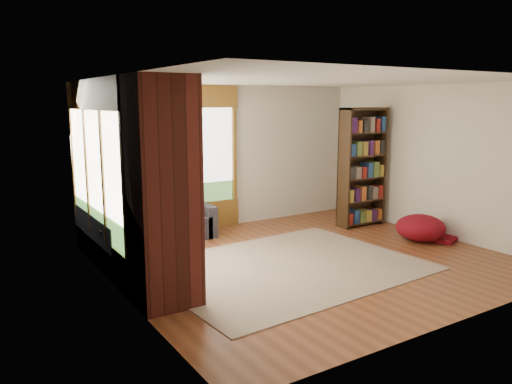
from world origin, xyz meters
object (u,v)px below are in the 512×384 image
bookshelf (362,167)px  dog_tan (165,197)px  brick_chimney (162,193)px  dog_brindle (154,210)px  sectional_sofa (142,233)px  pouf (421,227)px  area_rug (287,267)px

bookshelf → dog_tan: bearing=171.5°
brick_chimney → dog_brindle: 1.85m
brick_chimney → sectional_sofa: bearing=77.7°
bookshelf → pouf: bookshelf is taller
area_rug → dog_brindle: size_ratio=4.95×
dog_tan → bookshelf: bearing=-60.5°
brick_chimney → bookshelf: (4.54, 1.51, -0.20)m
brick_chimney → dog_brindle: brick_chimney is taller
pouf → dog_brindle: bearing=159.9°
sectional_sofa → bookshelf: bookshelf is taller
sectional_sofa → dog_brindle: bearing=-73.8°
sectional_sofa → pouf: 4.58m
sectional_sofa → pouf: (4.18, -1.86, -0.07)m
bookshelf → pouf: 1.59m
brick_chimney → sectional_sofa: brick_chimney is taller
brick_chimney → pouf: size_ratio=3.18×
brick_chimney → dog_tan: (0.86, 2.06, -0.48)m
area_rug → bookshelf: bookshelf is taller
bookshelf → dog_tan: bookshelf is taller
pouf → dog_tan: 4.26m
brick_chimney → dog_brindle: (0.53, 1.68, -0.57)m
brick_chimney → dog_tan: brick_chimney is taller
bookshelf → dog_brindle: size_ratio=2.98×
area_rug → pouf: bearing=-1.8°
area_rug → pouf: 2.71m
pouf → dog_brindle: dog_brindle is taller
dog_tan → dog_brindle: (-0.32, -0.38, -0.10)m
pouf → dog_brindle: 4.39m
bookshelf → area_rug: bearing=-154.6°
sectional_sofa → pouf: sectional_sofa is taller
brick_chimney → dog_brindle: bearing=72.4°
area_rug → dog_tan: bearing=120.9°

